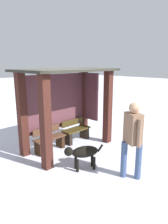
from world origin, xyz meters
TOP-DOWN VIEW (x-y plane):
  - ground_plane at (0.00, 0.00)m, footprint 60.00×60.00m
  - bus_shelter at (0.08, 0.16)m, footprint 2.92×1.58m
  - bench_left_inside at (-0.54, 0.26)m, footprint 0.98×0.35m
  - bench_center_inside at (0.54, 0.26)m, footprint 0.98×0.40m
  - person_walking at (-0.14, -2.25)m, footprint 0.42×0.56m
  - dog at (-0.64, -1.22)m, footprint 0.88×0.58m

SIDE VIEW (x-z plane):
  - ground_plane at x=0.00m, z-range 0.00..0.00m
  - bench_left_inside at x=-0.54m, z-range -0.04..0.67m
  - bench_center_inside at x=0.54m, z-range -0.04..0.68m
  - dog at x=-0.64m, z-range 0.13..0.75m
  - person_walking at x=-0.14m, z-range 0.15..1.90m
  - bus_shelter at x=0.08m, z-range 0.37..2.76m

